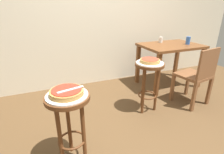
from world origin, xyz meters
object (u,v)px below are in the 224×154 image
at_px(pizza_foreground, 67,92).
at_px(cup_far_edge, 161,40).
at_px(wooden_chair, 198,75).
at_px(pizza_server_knife, 71,89).
at_px(pizza_middle, 150,61).
at_px(stool_middle, 149,76).
at_px(serving_plate_middle, 150,63).
at_px(dining_table, 170,51).
at_px(cup_near_edge, 188,41).
at_px(serving_plate_foreground, 67,95).
at_px(stool_foreground, 69,114).

height_order(pizza_foreground, cup_far_edge, cup_far_edge).
xyz_separation_m(wooden_chair, pizza_server_knife, (-1.80, -0.37, 0.27)).
xyz_separation_m(pizza_foreground, pizza_middle, (1.11, 0.48, 0.00)).
distance_m(stool_middle, serving_plate_middle, 0.19).
height_order(serving_plate_middle, dining_table, dining_table).
distance_m(pizza_foreground, wooden_chair, 1.88).
relative_size(stool_middle, cup_far_edge, 6.85).
distance_m(cup_near_edge, wooden_chair, 0.79).
distance_m(serving_plate_foreground, dining_table, 2.19).
height_order(cup_near_edge, pizza_server_knife, cup_near_edge).
distance_m(stool_middle, pizza_middle, 0.21).
bearing_deg(wooden_chair, serving_plate_middle, 169.66).
distance_m(stool_foreground, serving_plate_middle, 1.23).
relative_size(stool_foreground, pizza_foreground, 2.48).
relative_size(pizza_middle, pizza_server_knife, 1.13).
distance_m(stool_middle, cup_near_edge, 1.22).
bearing_deg(stool_middle, pizza_server_knife, -155.01).
xyz_separation_m(serving_plate_middle, dining_table, (0.81, 0.58, -0.06)).
relative_size(pizza_middle, wooden_chair, 0.29).
xyz_separation_m(dining_table, cup_far_edge, (-0.06, 0.21, 0.17)).
height_order(stool_foreground, stool_middle, same).
xyz_separation_m(stool_foreground, serving_plate_foreground, (0.00, 0.00, 0.19)).
distance_m(serving_plate_foreground, cup_far_edge, 2.25).
height_order(pizza_foreground, cup_near_edge, cup_near_edge).
distance_m(cup_far_edge, pizza_server_knife, 2.24).
height_order(pizza_foreground, wooden_chair, wooden_chair).
relative_size(serving_plate_middle, dining_table, 0.35).
distance_m(serving_plate_middle, cup_far_edge, 1.09).
relative_size(stool_foreground, serving_plate_middle, 1.95).
xyz_separation_m(pizza_middle, cup_far_edge, (0.74, 0.79, 0.08)).
height_order(pizza_foreground, pizza_middle, same).
xyz_separation_m(serving_plate_middle, pizza_middle, (0.00, 0.00, 0.03)).
bearing_deg(stool_middle, dining_table, 35.97).
xyz_separation_m(cup_near_edge, pizza_server_knife, (-2.16, -0.99, -0.07)).
distance_m(stool_foreground, cup_far_edge, 2.27).
bearing_deg(dining_table, stool_middle, -144.03).
relative_size(wooden_chair, pizza_server_knife, 3.86).
height_order(cup_near_edge, wooden_chair, cup_near_edge).
bearing_deg(cup_near_edge, serving_plate_middle, -155.49).
distance_m(cup_near_edge, cup_far_edge, 0.45).
bearing_deg(stool_foreground, pizza_middle, 23.53).
relative_size(stool_middle, pizza_server_knife, 3.09).
bearing_deg(cup_far_edge, stool_middle, -133.19).
bearing_deg(serving_plate_foreground, cup_far_edge, 34.54).
bearing_deg(serving_plate_middle, serving_plate_foreground, -156.47).
bearing_deg(stool_middle, wooden_chair, -10.34).
bearing_deg(cup_far_edge, serving_plate_foreground, -145.46).
distance_m(pizza_foreground, cup_far_edge, 2.25).
distance_m(pizza_foreground, pizza_middle, 1.21).
bearing_deg(dining_table, wooden_chair, -96.91).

